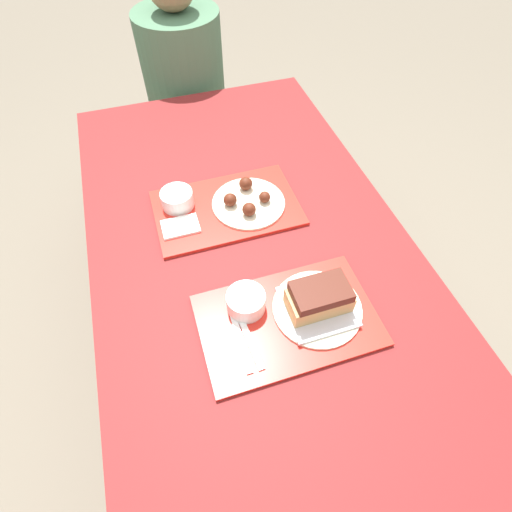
% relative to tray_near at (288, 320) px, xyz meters
% --- Properties ---
extents(ground_plane, '(12.00, 12.00, 0.00)m').
position_rel_tray_near_xyz_m(ground_plane, '(-0.01, 0.22, -0.73)').
color(ground_plane, '#706656').
extents(picnic_table, '(0.94, 1.85, 0.73)m').
position_rel_tray_near_xyz_m(picnic_table, '(-0.01, 0.22, -0.08)').
color(picnic_table, maroon).
rests_on(picnic_table, ground_plane).
extents(picnic_bench_far, '(0.89, 0.28, 0.45)m').
position_rel_tray_near_xyz_m(picnic_bench_far, '(-0.01, 1.36, -0.35)').
color(picnic_bench_far, maroon).
rests_on(picnic_bench_far, ground_plane).
extents(tray_near, '(0.45, 0.29, 0.01)m').
position_rel_tray_near_xyz_m(tray_near, '(0.00, 0.00, 0.00)').
color(tray_near, red).
rests_on(tray_near, picnic_table).
extents(tray_far, '(0.45, 0.29, 0.01)m').
position_rel_tray_near_xyz_m(tray_far, '(-0.04, 0.44, 0.00)').
color(tray_far, red).
rests_on(tray_far, picnic_table).
extents(bowl_coleslaw_near, '(0.10, 0.10, 0.05)m').
position_rel_tray_near_xyz_m(bowl_coleslaw_near, '(-0.09, 0.07, 0.04)').
color(bowl_coleslaw_near, white).
rests_on(bowl_coleslaw_near, tray_near).
extents(brisket_sandwich_plate, '(0.23, 0.23, 0.10)m').
position_rel_tray_near_xyz_m(brisket_sandwich_plate, '(0.08, 0.01, 0.04)').
color(brisket_sandwich_plate, beige).
rests_on(brisket_sandwich_plate, tray_near).
extents(plastic_fork_near, '(0.02, 0.17, 0.00)m').
position_rel_tray_near_xyz_m(plastic_fork_near, '(-0.13, -0.02, 0.01)').
color(plastic_fork_near, white).
rests_on(plastic_fork_near, tray_near).
extents(plastic_knife_near, '(0.03, 0.17, 0.00)m').
position_rel_tray_near_xyz_m(plastic_knife_near, '(-0.11, -0.02, 0.01)').
color(plastic_knife_near, white).
rests_on(plastic_knife_near, tray_near).
extents(bowl_coleslaw_far, '(0.10, 0.10, 0.05)m').
position_rel_tray_near_xyz_m(bowl_coleslaw_far, '(-0.19, 0.49, 0.04)').
color(bowl_coleslaw_far, white).
rests_on(bowl_coleslaw_far, tray_far).
extents(wings_plate_far, '(0.23, 0.23, 0.05)m').
position_rel_tray_near_xyz_m(wings_plate_far, '(0.02, 0.43, 0.02)').
color(wings_plate_far, beige).
rests_on(wings_plate_far, tray_far).
extents(napkin_far, '(0.11, 0.08, 0.01)m').
position_rel_tray_near_xyz_m(napkin_far, '(-0.20, 0.40, 0.01)').
color(napkin_far, white).
rests_on(napkin_far, tray_far).
extents(person_seated_across, '(0.37, 0.37, 0.71)m').
position_rel_tray_near_xyz_m(person_seated_across, '(-0.00, 1.36, 0.01)').
color(person_seated_across, '#477051').
rests_on(person_seated_across, picnic_bench_far).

